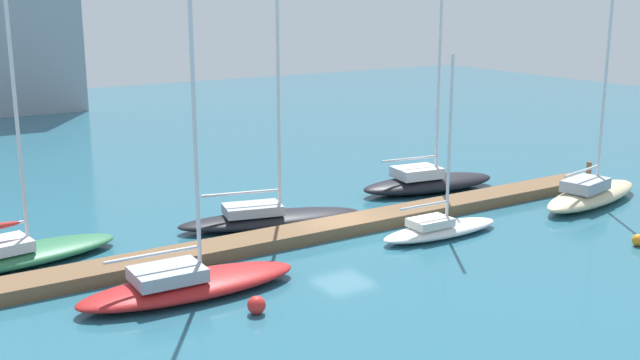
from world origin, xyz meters
TOP-DOWN VIEW (x-y plane):
  - ground_plane at (0.00, 0.00)m, footprint 120.00×120.00m
  - dock_pier at (0.00, 0.00)m, footprint 32.60×1.79m
  - dock_piling_far_end at (15.90, -0.74)m, footprint 0.28×0.28m
  - sailboat_0 at (-13.51, 3.44)m, footprint 8.32×3.57m
  - sailboat_1 at (-9.04, -3.31)m, footprint 8.26×2.84m
  - sailboat_2 at (-2.49, 2.51)m, footprint 8.97×4.31m
  - sailboat_3 at (3.18, -2.92)m, footprint 6.23×1.89m
  - sailboat_4 at (7.96, 3.54)m, footprint 8.29×3.66m
  - sailboat_5 at (13.31, -3.01)m, footprint 8.47×3.90m
  - mooring_buoy_red at (-7.73, -6.08)m, footprint 0.63×0.63m
  - mooring_buoy_orange at (9.46, -8.54)m, footprint 0.53×0.53m

SIDE VIEW (x-z plane):
  - ground_plane at x=0.00m, z-range 0.00..0.00m
  - dock_pier at x=0.00m, z-range 0.00..0.53m
  - mooring_buoy_orange at x=9.46m, z-range 0.00..0.53m
  - mooring_buoy_red at x=-7.73m, z-range 0.00..0.63m
  - sailboat_3 at x=3.18m, z-range -3.62..4.46m
  - sailboat_2 at x=-2.49m, z-range -5.19..6.19m
  - sailboat_0 at x=-13.51m, z-range -5.33..6.37m
  - sailboat_1 at x=-9.04m, z-range -6.17..7.26m
  - sailboat_4 at x=7.96m, z-range -6.20..7.42m
  - sailboat_5 at x=13.31m, z-range -6.16..7.42m
  - dock_piling_far_end at x=15.90m, z-range 0.00..1.50m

